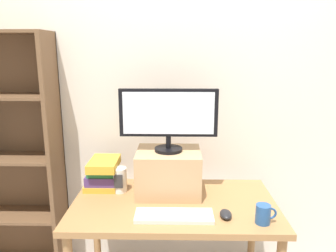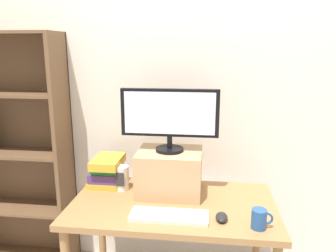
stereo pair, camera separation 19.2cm
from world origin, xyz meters
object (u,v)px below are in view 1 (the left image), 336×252
at_px(book_stack, 103,173).
at_px(desk_speaker, 119,180).
at_px(desk, 174,214).
at_px(riser_box, 168,172).
at_px(coffee_mug, 263,214).
at_px(computer_mouse, 226,214).
at_px(keyboard, 174,216).
at_px(computer_monitor, 168,116).

xyz_separation_m(book_stack, desk_speaker, (0.12, -0.07, -0.02)).
xyz_separation_m(desk, riser_box, (-0.04, 0.14, 0.22)).
relative_size(riser_box, coffee_mug, 3.58).
bearing_deg(desk_speaker, computer_mouse, -27.00).
distance_m(keyboard, coffee_mug, 0.47).
height_order(book_stack, coffee_mug, book_stack).
bearing_deg(computer_monitor, desk_speaker, 179.18).
distance_m(computer_mouse, coffee_mug, 0.20).
relative_size(riser_box, computer_mouse, 3.83).
height_order(computer_mouse, book_stack, book_stack).
xyz_separation_m(computer_monitor, desk_speaker, (-0.31, 0.00, -0.42)).
xyz_separation_m(computer_monitor, book_stack, (-0.43, 0.08, -0.40)).
bearing_deg(desk, desk_speaker, 158.05).
relative_size(computer_monitor, desk_speaker, 3.78).
height_order(computer_mouse, coffee_mug, coffee_mug).
height_order(computer_monitor, coffee_mug, computer_monitor).
distance_m(coffee_mug, desk_speaker, 0.90).
xyz_separation_m(computer_mouse, desk_speaker, (-0.63, 0.32, 0.06)).
bearing_deg(desk, computer_monitor, 105.03).
height_order(keyboard, computer_mouse, computer_mouse).
relative_size(desk, keyboard, 2.86).
distance_m(riser_box, book_stack, 0.44).
relative_size(coffee_mug, desk_speaker, 0.70).
bearing_deg(computer_mouse, coffee_mug, -16.95).
bearing_deg(riser_box, book_stack, 170.23).
height_order(desk, coffee_mug, coffee_mug).
relative_size(book_stack, desk_speaker, 1.67).
distance_m(book_stack, desk_speaker, 0.14).
relative_size(computer_monitor, keyboard, 1.41).
relative_size(computer_mouse, desk_speaker, 0.66).
height_order(desk, book_stack, book_stack).
xyz_separation_m(computer_monitor, coffee_mug, (0.51, -0.37, -0.45)).
bearing_deg(keyboard, coffee_mug, -5.79).
bearing_deg(desk_speaker, keyboard, -43.28).
bearing_deg(coffee_mug, keyboard, 174.21).
bearing_deg(coffee_mug, book_stack, 154.33).
distance_m(computer_monitor, keyboard, 0.59).
bearing_deg(riser_box, desk_speaker, 179.45).
bearing_deg(riser_box, coffee_mug, -36.61).
height_order(desk, keyboard, keyboard).
bearing_deg(coffee_mug, riser_box, 143.39).
height_order(coffee_mug, desk_speaker, desk_speaker).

